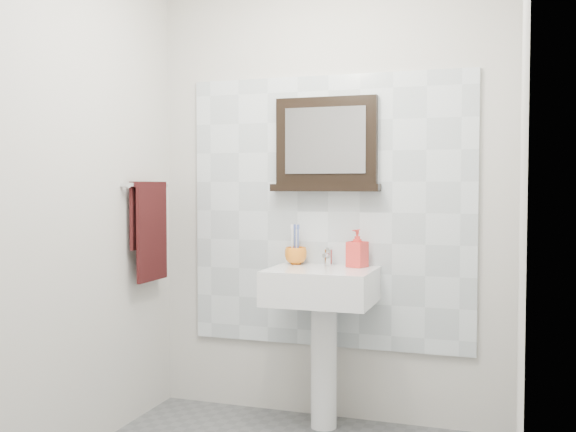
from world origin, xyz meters
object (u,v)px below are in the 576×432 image
(pedestal_sink, at_px, (322,303))
(soap_dispenser, at_px, (357,248))
(toothbrush_cup, at_px, (296,256))
(framed_mirror, at_px, (326,147))
(hand_towel, at_px, (149,223))

(pedestal_sink, bearing_deg, soap_dispenser, 37.77)
(toothbrush_cup, bearing_deg, framed_mirror, 14.91)
(pedestal_sink, distance_m, hand_towel, 1.05)
(toothbrush_cup, distance_m, framed_mirror, 0.62)
(framed_mirror, bearing_deg, soap_dispenser, -17.80)
(pedestal_sink, relative_size, soap_dispenser, 4.73)
(toothbrush_cup, height_order, hand_towel, hand_towel)
(pedestal_sink, height_order, framed_mirror, framed_mirror)
(framed_mirror, bearing_deg, pedestal_sink, -81.14)
(hand_towel, bearing_deg, toothbrush_cup, 17.71)
(pedestal_sink, height_order, hand_towel, hand_towel)
(pedestal_sink, xyz_separation_m, toothbrush_cup, (-0.19, 0.14, 0.23))
(framed_mirror, distance_m, hand_towel, 1.06)
(toothbrush_cup, xyz_separation_m, soap_dispenser, (0.35, -0.02, 0.05))
(soap_dispenser, height_order, framed_mirror, framed_mirror)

